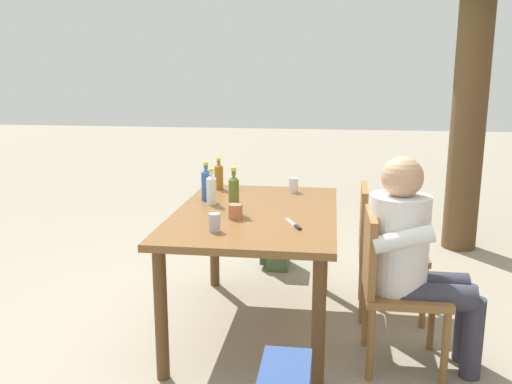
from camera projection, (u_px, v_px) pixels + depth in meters
name	position (u px, v px, depth m)	size (l,w,h in m)	color
ground_plane	(256.00, 327.00, 3.55)	(24.00, 24.00, 0.00)	gray
dining_table	(256.00, 226.00, 3.41)	(1.48, 0.98, 0.77)	brown
chair_far_right	(391.00, 281.00, 3.02)	(0.45, 0.45, 0.87)	olive
chair_far_left	(381.00, 244.00, 3.67)	(0.45, 0.45, 0.87)	olive
person_in_white_shirt	(413.00, 253.00, 2.97)	(0.47, 0.61, 1.18)	white
bottle_clear	(211.00, 189.00, 3.54)	(0.06, 0.06, 0.23)	white
bottle_blue	(206.00, 184.00, 3.64)	(0.06, 0.06, 0.26)	#2D56A3
bottle_olive	(234.00, 193.00, 3.32)	(0.06, 0.06, 0.28)	#566623
bottle_amber	(219.00, 176.00, 3.99)	(0.06, 0.06, 0.23)	#996019
cup_terracotta	(235.00, 211.00, 3.21)	(0.08, 0.08, 0.08)	#BC6B47
cup_steel	(215.00, 222.00, 2.96)	(0.06, 0.06, 0.10)	#B2B7BC
cup_glass	(293.00, 185.00, 3.90)	(0.07, 0.07, 0.10)	silver
table_knife	(294.00, 225.00, 3.08)	(0.23, 0.11, 0.01)	silver
backpack_by_near_side	(277.00, 244.00, 4.60)	(0.29, 0.23, 0.41)	#47663D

